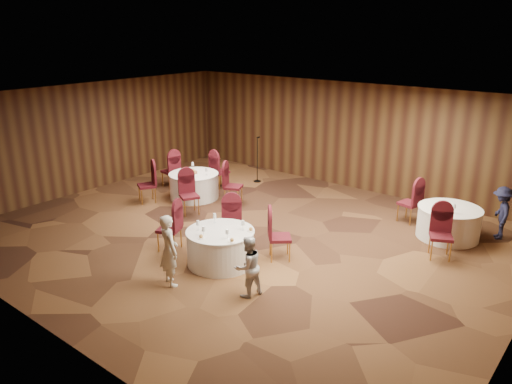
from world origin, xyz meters
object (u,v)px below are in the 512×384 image
Objects in this scene: table_left at (194,185)px; man_c at (501,213)px; woman_a at (169,250)px; table_main at (221,247)px; mic_stand at (257,169)px; woman_b at (248,267)px; table_right at (449,222)px.

man_c is at bearing 17.56° from table_left.
table_main is at bearing -75.88° from woman_a.
woman_b is at bearing -52.95° from mic_stand.
mic_stand is at bearing -44.34° from woman_a.
mic_stand reaches higher than table_right.
man_c is (2.94, 5.72, 0.04)m from woman_b.
table_right is at bearing 173.75° from woman_b.
woman_a is at bearing -51.62° from woman_b.
table_main is 1.01× the size of table_left.
man_c is at bearing 168.22° from woman_b.
table_right is 6.60m from woman_a.
table_right is 1.23× the size of woman_b.
woman_b is at bearing -111.68° from table_right.
mic_stand is at bearing -127.52° from woman_b.
woman_a is at bearing -56.14° from man_c.
table_right is 1.21m from man_c.
man_c is at bearing -103.39° from woman_a.
table_main is at bearing -101.63° from woman_b.
mic_stand is 1.16× the size of man_c.
table_main is 1.14× the size of man_c.
woman_b is (-1.99, -5.01, 0.21)m from table_right.
table_left is at bearing -165.61° from table_right.
table_main is 6.60m from man_c.
table_main and table_left have the same top height.
table_main is 1.22× the size of woman_b.
table_left is 2.43m from mic_stand.
woman_a is at bearing -65.66° from mic_stand.
table_main is at bearing -126.92° from table_right.
man_c is (4.38, 6.33, -0.09)m from woman_a.
woman_b is 6.43m from man_c.
table_left is at bearing -109.39° from woman_b.
woman_b is (1.44, 0.61, -0.13)m from woman_a.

